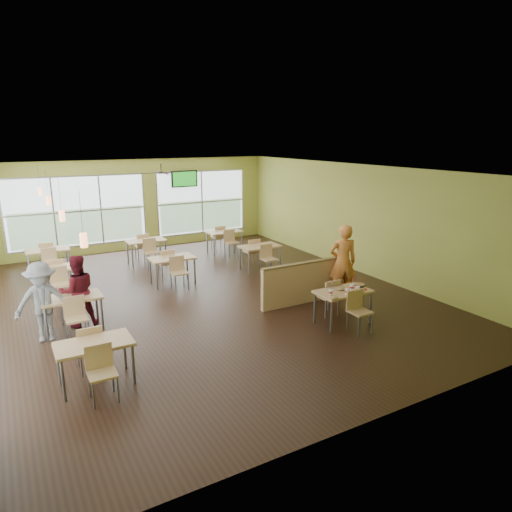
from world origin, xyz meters
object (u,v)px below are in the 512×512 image
at_px(main_table, 343,296).
at_px(food_basket, 360,285).
at_px(half_wall_divider, 304,282).
at_px(man_plaid, 343,262).

height_order(main_table, food_basket, main_table).
bearing_deg(half_wall_divider, main_table, -90.00).
bearing_deg(food_basket, half_wall_divider, 109.49).
bearing_deg(half_wall_divider, man_plaid, -13.98).
xyz_separation_m(half_wall_divider, food_basket, (0.50, -1.40, 0.26)).
relative_size(main_table, half_wall_divider, 0.63).
distance_m(main_table, man_plaid, 1.59).
xyz_separation_m(half_wall_divider, man_plaid, (0.97, -0.24, 0.43)).
xyz_separation_m(main_table, man_plaid, (0.97, 1.21, 0.33)).
bearing_deg(man_plaid, main_table, 71.80).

